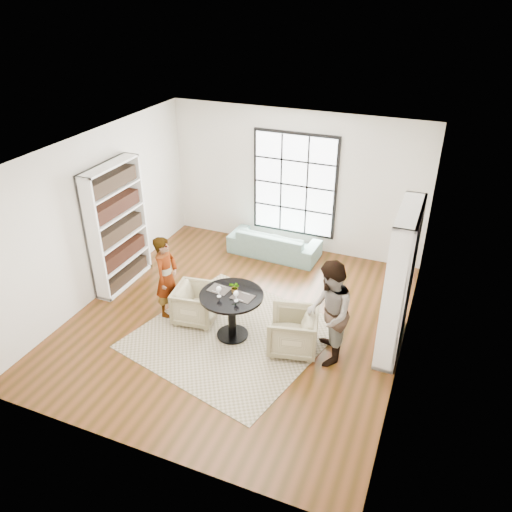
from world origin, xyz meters
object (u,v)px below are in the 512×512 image
at_px(pedestal_table, 232,306).
at_px(person_left, 166,277).
at_px(wine_glass_right, 236,294).
at_px(armchair_right, 293,331).
at_px(armchair_left, 196,304).
at_px(flower_centerpiece, 235,287).
at_px(wine_glass_left, 219,289).
at_px(sofa, 274,243).
at_px(person_right, 329,313).

height_order(pedestal_table, person_left, person_left).
distance_m(pedestal_table, wine_glass_right, 0.41).
bearing_deg(armchair_right, armchair_left, -106.94).
relative_size(pedestal_table, person_left, 0.69).
distance_m(pedestal_table, flower_centerpiece, 0.34).
distance_m(person_left, wine_glass_right, 1.50).
bearing_deg(wine_glass_left, pedestal_table, 37.89).
relative_size(sofa, wine_glass_right, 10.39).
xyz_separation_m(person_left, flower_centerpiece, (1.34, -0.11, 0.17)).
height_order(person_right, flower_centerpiece, person_right).
xyz_separation_m(pedestal_table, sofa, (-0.33, 2.90, -0.31)).
height_order(wine_glass_right, flower_centerpiece, flower_centerpiece).
xyz_separation_m(sofa, person_left, (-0.98, -2.72, 0.47)).
height_order(armchair_left, wine_glass_left, wine_glass_left).
height_order(sofa, armchair_left, armchair_left).
relative_size(pedestal_table, wine_glass_right, 5.56).
bearing_deg(person_left, armchair_right, -96.09).
height_order(person_right, wine_glass_left, person_right).
xyz_separation_m(sofa, wine_glass_left, (0.17, -3.02, 0.67)).
bearing_deg(armchair_right, person_left, -105.94).
height_order(wine_glass_left, wine_glass_right, wine_glass_left).
distance_m(armchair_left, wine_glass_right, 1.15).
bearing_deg(flower_centerpiece, person_left, 175.30).
bearing_deg(wine_glass_right, wine_glass_left, 177.65).
bearing_deg(person_left, wine_glass_left, -107.72).
bearing_deg(person_left, sofa, -22.63).
bearing_deg(flower_centerpiece, wine_glass_right, -61.36).
xyz_separation_m(person_left, wine_glass_right, (1.46, -0.32, 0.20)).
relative_size(armchair_right, flower_centerpiece, 3.86).
distance_m(armchair_left, armchair_right, 1.79).
bearing_deg(wine_glass_right, flower_centerpiece, 118.64).
xyz_separation_m(armchair_left, person_left, (-0.55, 0.00, 0.42)).
bearing_deg(armchair_left, person_left, 82.26).
height_order(wine_glass_left, flower_centerpiece, flower_centerpiece).
xyz_separation_m(pedestal_table, wine_glass_left, (-0.16, -0.12, 0.36)).
distance_m(armchair_right, person_right, 0.74).
bearing_deg(wine_glass_right, pedestal_table, 136.84).
xyz_separation_m(wine_glass_right, flower_centerpiece, (-0.11, 0.21, -0.03)).
bearing_deg(armchair_right, pedestal_table, -99.94).
relative_size(sofa, flower_centerpiece, 9.69).
xyz_separation_m(person_right, wine_glass_right, (-1.43, -0.19, 0.10)).
xyz_separation_m(pedestal_table, wine_glass_right, (0.15, -0.14, 0.36)).
distance_m(sofa, person_right, 3.48).
distance_m(sofa, wine_glass_right, 3.15).
bearing_deg(pedestal_table, wine_glass_left, -142.11).
bearing_deg(flower_centerpiece, armchair_left, 172.07).
relative_size(armchair_left, wine_glass_left, 3.81).
relative_size(person_left, flower_centerpiece, 7.54).
relative_size(armchair_left, armchair_right, 0.93).
height_order(sofa, person_left, person_left).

